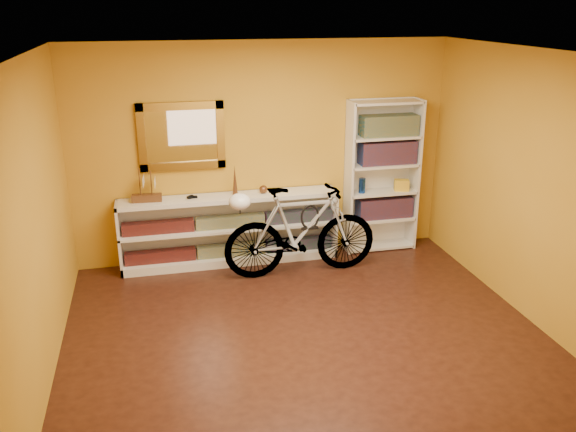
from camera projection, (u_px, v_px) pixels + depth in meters
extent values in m
cube|color=black|center=(305.00, 334.00, 5.70)|extent=(4.50, 4.00, 0.01)
cube|color=silver|center=(308.00, 53.00, 4.82)|extent=(4.50, 4.00, 0.01)
cube|color=#BB821C|center=(263.00, 152.00, 7.10)|extent=(4.50, 0.01, 2.60)
cube|color=#BB821C|center=(35.00, 225.00, 4.77)|extent=(0.01, 4.00, 2.60)
cube|color=#BB821C|center=(531.00, 188.00, 5.74)|extent=(0.01, 4.00, 2.60)
cube|color=brown|center=(182.00, 136.00, 6.77)|extent=(0.98, 0.06, 0.78)
cube|color=silver|center=(333.00, 229.00, 7.63)|extent=(0.09, 0.02, 0.09)
cube|color=black|center=(231.00, 250.00, 7.19)|extent=(2.50, 0.13, 0.14)
cube|color=navy|center=(230.00, 221.00, 7.07)|extent=(2.50, 0.13, 0.14)
imported|color=black|center=(192.00, 198.00, 6.88)|extent=(0.00, 0.00, 0.00)
cone|color=brown|center=(235.00, 180.00, 6.93)|extent=(0.06, 0.06, 0.37)
sphere|color=brown|center=(263.00, 189.00, 7.05)|extent=(0.10, 0.10, 0.10)
cube|color=maroon|center=(384.00, 207.00, 7.53)|extent=(0.70, 0.22, 0.26)
cube|color=maroon|center=(387.00, 152.00, 7.29)|extent=(0.70, 0.22, 0.28)
cube|color=#1C5463|center=(389.00, 125.00, 7.17)|extent=(0.70, 0.22, 0.25)
cylinder|color=#163C97|center=(362.00, 186.00, 7.33)|extent=(0.08, 0.08, 0.19)
cube|color=maroon|center=(368.00, 129.00, 7.16)|extent=(0.15, 0.15, 0.17)
cube|color=gold|center=(402.00, 185.00, 7.44)|extent=(0.20, 0.16, 0.14)
imported|color=silver|center=(301.00, 231.00, 6.78)|extent=(0.48, 1.82, 1.07)
ellipsoid|color=white|center=(240.00, 202.00, 6.49)|extent=(0.25, 0.23, 0.19)
torus|color=black|center=(310.00, 217.00, 6.75)|extent=(0.22, 0.02, 0.22)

